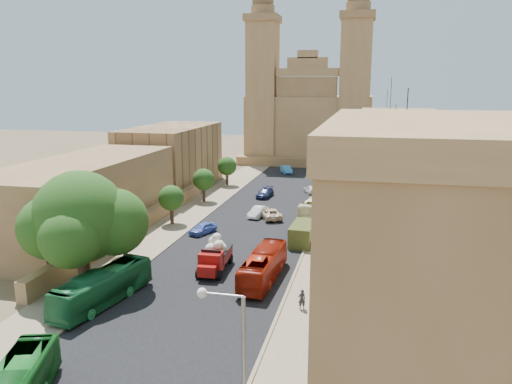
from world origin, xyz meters
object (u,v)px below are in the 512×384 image
at_px(pedestrian_b, 324,360).
at_px(pedestrian_c, 321,255).
at_px(car_dkblue, 265,193).
at_px(car_white_a, 258,212).
at_px(car_cream, 270,213).
at_px(red_truck, 215,255).
at_px(street_tree_a, 124,226).
at_px(streetlamp, 233,357).
at_px(bus_red_east, 263,266).
at_px(street_tree_b, 171,198).
at_px(church, 310,117).
at_px(olive_pickup, 303,234).
at_px(car_blue_b, 286,169).
at_px(street_tree_c, 204,180).
at_px(car_blue_a, 203,228).
at_px(ficus_tree, 81,220).
at_px(bus_green_north, 103,287).
at_px(pedestrian_a, 302,299).
at_px(bus_cream_east, 315,206).
at_px(street_tree_d, 227,166).

xyz_separation_m(pedestrian_b, pedestrian_c, (-2.02, 18.51, -0.04)).
bearing_deg(car_dkblue, car_white_a, -78.45).
distance_m(car_cream, pedestrian_c, 16.53).
bearing_deg(red_truck, car_dkblue, 93.32).
distance_m(street_tree_a, car_dkblue, 29.84).
xyz_separation_m(streetlamp, bus_red_east, (-3.17, 21.00, -3.89)).
bearing_deg(street_tree_b, church, 79.62).
height_order(streetlamp, olive_pickup, streetlamp).
height_order(red_truck, car_blue_b, red_truck).
height_order(street_tree_c, pedestrian_c, street_tree_c).
bearing_deg(car_blue_a, street_tree_c, 130.53).
xyz_separation_m(street_tree_b, car_blue_a, (5.00, -3.09, -2.55)).
bearing_deg(ficus_tree, car_blue_a, 75.37).
xyz_separation_m(bus_green_north, pedestrian_b, (17.50, -5.81, -0.47)).
bearing_deg(olive_pickup, pedestrian_c, -66.12).
bearing_deg(street_tree_a, car_dkblue, 74.37).
relative_size(street_tree_c, bus_red_east, 0.51).
relative_size(street_tree_c, pedestrian_c, 2.87).
bearing_deg(car_blue_a, pedestrian_a, -28.82).
distance_m(bus_green_north, pedestrian_a, 15.27).
height_order(street_tree_c, streetlamp, streetlamp).
height_order(street_tree_c, red_truck, street_tree_c).
height_order(bus_red_east, bus_cream_east, bus_red_east).
distance_m(street_tree_c, car_cream, 13.46).
relative_size(ficus_tree, pedestrian_c, 5.93).
bearing_deg(street_tree_b, car_blue_a, -31.74).
bearing_deg(car_cream, pedestrian_a, 81.98).
xyz_separation_m(bus_cream_east, pedestrian_c, (2.48, -17.56, -0.32)).
height_order(street_tree_d, car_blue_b, street_tree_d).
distance_m(street_tree_d, streetlamp, 62.59).
distance_m(streetlamp, car_dkblue, 53.73).
bearing_deg(car_dkblue, car_blue_b, 94.89).
xyz_separation_m(ficus_tree, bus_cream_east, (15.91, 27.95, -4.70)).
bearing_deg(streetlamp, church, 94.87).
xyz_separation_m(bus_red_east, pedestrian_a, (4.01, -4.86, -0.52)).
distance_m(streetlamp, car_blue_a, 35.58).
distance_m(bus_cream_east, car_blue_a, 15.95).
bearing_deg(car_cream, street_tree_b, -0.63).
height_order(bus_cream_east, car_cream, bus_cream_east).
xyz_separation_m(bus_red_east, pedestrian_b, (6.45, -13.11, -0.43)).
xyz_separation_m(car_white_a, pedestrian_c, (9.48, -15.03, 0.18)).
height_order(bus_green_north, car_blue_a, bus_green_north).
bearing_deg(car_dkblue, streetlamp, -75.52).
height_order(pedestrian_a, pedestrian_c, pedestrian_c).
height_order(street_tree_a, bus_red_east, street_tree_a).
bearing_deg(car_white_a, pedestrian_b, -59.21).
bearing_deg(red_truck, ficus_tree, -145.60).
xyz_separation_m(street_tree_b, olive_pickup, (16.50, -4.00, -2.13)).
height_order(bus_green_north, bus_red_east, bus_green_north).
bearing_deg(bus_red_east, streetlamp, 100.92).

